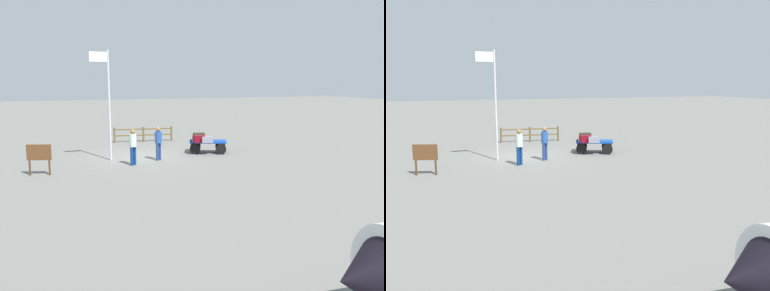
% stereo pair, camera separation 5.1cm
% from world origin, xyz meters
% --- Properties ---
extents(ground_plane, '(120.00, 120.00, 0.00)m').
position_xyz_m(ground_plane, '(0.00, 0.00, 0.00)').
color(ground_plane, slate).
extents(luggage_cart, '(2.21, 1.73, 0.67)m').
position_xyz_m(luggage_cart, '(-3.60, 0.05, 0.47)').
color(luggage_cart, '#1144AE').
rests_on(luggage_cart, ground).
extents(suitcase_olive, '(0.63, 0.46, 0.31)m').
position_xyz_m(suitcase_olive, '(-3.30, 0.70, 0.82)').
color(suitcase_olive, gray).
rests_on(suitcase_olive, luggage_cart).
extents(suitcase_grey, '(0.59, 0.40, 0.36)m').
position_xyz_m(suitcase_grey, '(-2.92, 0.45, 0.85)').
color(suitcase_grey, maroon).
rests_on(suitcase_grey, luggage_cart).
extents(suitcase_dark, '(0.64, 0.46, 0.36)m').
position_xyz_m(suitcase_dark, '(-3.31, -0.53, 0.85)').
color(suitcase_dark, '#393020').
rests_on(suitcase_dark, luggage_cart).
extents(worker_lead, '(0.49, 0.49, 1.65)m').
position_xyz_m(worker_lead, '(-0.54, 1.09, 0.97)').
color(worker_lead, navy).
rests_on(worker_lead, ground).
extents(worker_trailing, '(0.46, 0.46, 1.70)m').
position_xyz_m(worker_trailing, '(0.89, 1.82, 0.99)').
color(worker_trailing, navy).
rests_on(worker_trailing, ground).
extents(flagpole, '(0.93, 0.10, 5.35)m').
position_xyz_m(flagpole, '(1.76, 0.29, 3.09)').
color(flagpole, silver).
rests_on(flagpole, ground).
extents(signboard, '(0.98, 0.34, 1.30)m').
position_xyz_m(signboard, '(4.98, 2.45, 0.86)').
color(signboard, '#4C3319').
rests_on(signboard, ground).
extents(wooden_fence, '(3.74, 0.61, 0.95)m').
position_xyz_m(wooden_fence, '(-1.24, -5.03, 0.55)').
color(wooden_fence, brown).
rests_on(wooden_fence, ground).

